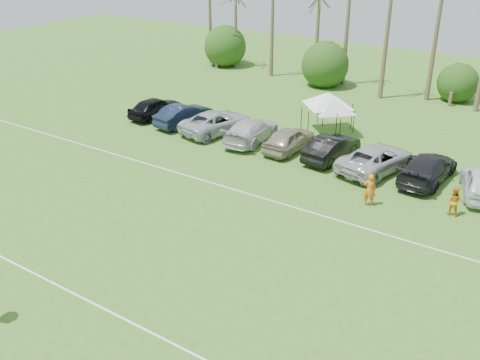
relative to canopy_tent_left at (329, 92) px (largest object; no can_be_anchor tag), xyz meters
The scene contains 19 objects.
ground 26.39m from the canopy_tent_left, 89.55° to the right, with size 120.00×120.00×0.00m, color #3C6A1F.
field_lines 18.47m from the canopy_tent_left, 89.35° to the right, with size 80.00×12.10×0.01m.
palm_tree_4 13.16m from the canopy_tent_left, 107.84° to the left, with size 2.40×2.40×8.90m.
palm_tree_5 12.93m from the canopy_tent_left, 88.99° to the left, with size 2.40×2.40×9.90m.
bush_tree_0 22.76m from the canopy_tent_left, 145.77° to the left, with size 4.00×4.00×4.00m.
bush_tree_1 14.09m from the canopy_tent_left, 114.37° to the left, with size 4.00×4.00×4.00m.
bush_tree_2 14.27m from the canopy_tent_left, 64.11° to the left, with size 4.00×4.00×4.00m.
sideline_player_a 12.18m from the canopy_tent_left, 53.46° to the right, with size 0.68×0.45×1.87m, color orange.
sideline_player_b 14.15m from the canopy_tent_left, 35.99° to the right, with size 0.80×0.62×1.65m, color orange.
canopy_tent_left is the anchor object (origin of this frame).
canopy_tent_right 0.75m from the canopy_tent_left, 35.58° to the right, with size 3.95×3.95×3.20m.
parked_car_0 14.02m from the canopy_tent_left, 160.50° to the right, with size 1.96×4.86×1.66m, color black.
parked_car_1 11.26m from the canopy_tent_left, 153.89° to the right, with size 1.75×5.03×1.66m, color #131E34.
parked_car_2 8.60m from the canopy_tent_left, 144.61° to the right, with size 2.75×5.96×1.66m, color #B7BAC0.
parked_car_3 6.52m from the canopy_tent_left, 126.40° to the right, with size 2.32×5.71×1.66m, color silver.
parked_car_4 5.44m from the canopy_tent_left, 95.79° to the right, with size 1.96×4.86×1.66m, color gray.
parked_car_5 5.90m from the canopy_tent_left, 61.21° to the right, with size 1.75×5.03×1.66m, color black.
parked_car_6 7.94m from the canopy_tent_left, 40.82° to the right, with size 2.75×5.96×1.66m, color #B5B5B5.
parked_car_7 10.29m from the canopy_tent_left, 27.52° to the right, with size 2.32×5.71×1.66m, color black.
Camera 1 is at (15.60, -9.43, 14.02)m, focal length 40.00 mm.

